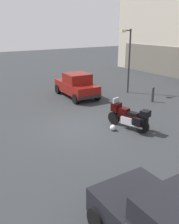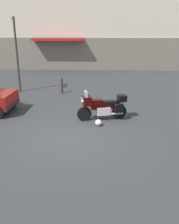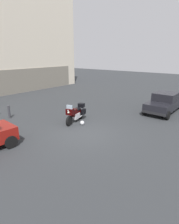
{
  "view_description": "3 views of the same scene",
  "coord_description": "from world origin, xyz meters",
  "px_view_note": "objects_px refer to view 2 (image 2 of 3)",
  "views": [
    {
      "loc": [
        9.26,
        -5.69,
        4.6
      ],
      "look_at": [
        0.41,
        0.16,
        0.92
      ],
      "focal_mm": 39.67,
      "sensor_mm": 36.0,
      "label": 1
    },
    {
      "loc": [
        0.97,
        -8.88,
        4.24
      ],
      "look_at": [
        0.63,
        0.77,
        0.73
      ],
      "focal_mm": 40.68,
      "sensor_mm": 36.0,
      "label": 2
    },
    {
      "loc": [
        -7.72,
        -6.47,
        4.44
      ],
      "look_at": [
        1.21,
        0.62,
        0.92
      ],
      "focal_mm": 30.01,
      "sensor_mm": 36.0,
      "label": 3
    }
  ],
  "objects_px": {
    "helmet": "(98,123)",
    "bollard_curbside": "(62,85)",
    "streetlamp_curbside": "(15,47)",
    "motorcycle": "(103,106)"
  },
  "relations": [
    {
      "from": "motorcycle",
      "to": "helmet",
      "type": "xyz_separation_m",
      "value": [
        -0.2,
        -0.76,
        -0.48
      ]
    },
    {
      "from": "motorcycle",
      "to": "streetlamp_curbside",
      "type": "height_order",
      "value": "streetlamp_curbside"
    },
    {
      "from": "motorcycle",
      "to": "bollard_curbside",
      "type": "bearing_deg",
      "value": -73.75
    },
    {
      "from": "motorcycle",
      "to": "streetlamp_curbside",
      "type": "xyz_separation_m",
      "value": [
        -5.11,
        4.38,
        2.11
      ]
    },
    {
      "from": "motorcycle",
      "to": "helmet",
      "type": "distance_m",
      "value": 0.92
    },
    {
      "from": "bollard_curbside",
      "to": "streetlamp_curbside",
      "type": "bearing_deg",
      "value": 177.41
    },
    {
      "from": "streetlamp_curbside",
      "to": "bollard_curbside",
      "type": "relative_size",
      "value": 4.49
    },
    {
      "from": "streetlamp_curbside",
      "to": "bollard_curbside",
      "type": "height_order",
      "value": "streetlamp_curbside"
    },
    {
      "from": "helmet",
      "to": "bollard_curbside",
      "type": "xyz_separation_m",
      "value": [
        -2.24,
        5.03,
        0.38
      ]
    },
    {
      "from": "streetlamp_curbside",
      "to": "helmet",
      "type": "bearing_deg",
      "value": -46.36
    }
  ]
}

